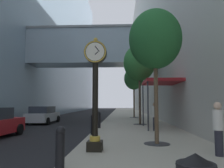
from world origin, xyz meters
The scene contains 15 objects.
ground_plane centered at (0.00, 27.00, 0.00)m, with size 110.00×110.00×0.00m, color black.
sidewalk_right centered at (2.88, 30.00, 0.07)m, with size 5.77×80.00×0.14m, color #ADA593.
building_block_left centered at (-12.56, 29.93, 16.10)m, with size 23.21×80.00×32.34m.
building_block_right centered at (10.27, 30.00, 15.18)m, with size 9.00×80.00×30.36m.
street_clock centered at (0.83, 6.13, 2.44)m, with size 0.84×0.55×4.19m.
bollard_nearest centered at (0.22, 3.78, 0.73)m, with size 0.25×0.25×1.13m.
bollard_third centered at (0.22, 10.16, 0.73)m, with size 0.25×0.25×1.13m.
bollard_fourth centered at (0.22, 13.36, 0.73)m, with size 0.25×0.25×1.13m.
street_tree_near centered at (3.29, 7.56, 4.64)m, with size 2.30×2.30×5.85m.
street_tree_mid_near centered at (3.29, 16.12, 5.21)m, with size 2.65×2.65×6.61m.
street_tree_mid_far centered at (3.29, 24.68, 4.84)m, with size 2.38×2.38×6.09m.
pedestrian_walking centered at (4.99, 5.52, 1.08)m, with size 0.48×0.48×1.76m.
pedestrian_by_clock centered at (3.90, 12.08, 1.08)m, with size 0.40×0.40×1.77m.
storefront_awning centered at (4.53, 13.47, 3.28)m, with size 2.40×3.60×3.30m.
car_silver_near centered at (-5.43, 18.02, 0.77)m, with size 2.13×4.21×1.57m.
Camera 1 is at (1.82, -1.89, 1.86)m, focal length 34.96 mm.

